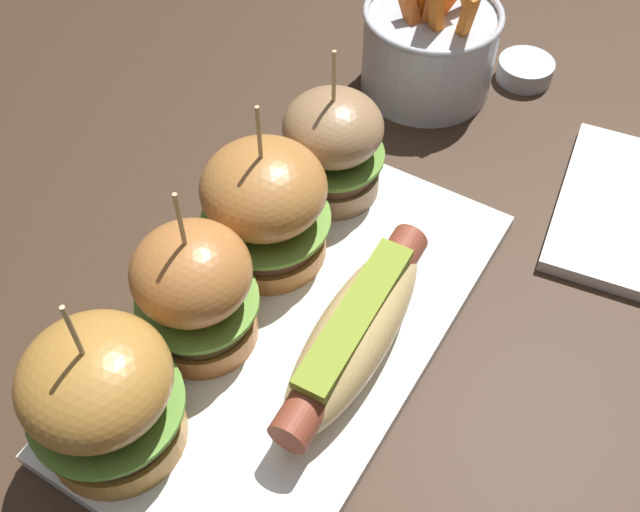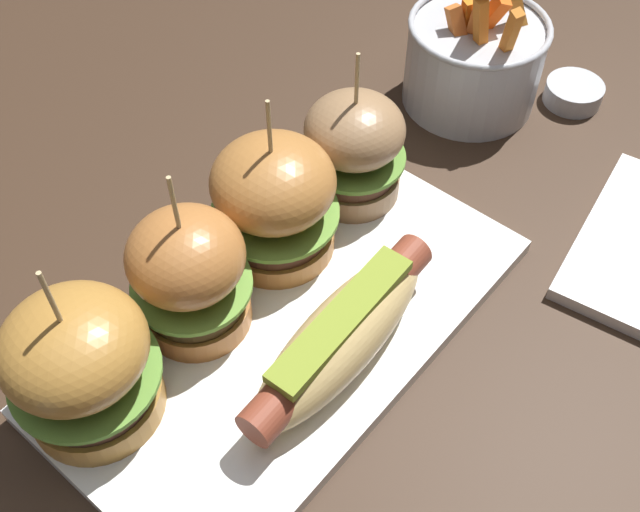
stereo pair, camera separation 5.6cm
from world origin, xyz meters
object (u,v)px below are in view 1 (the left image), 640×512
(hot_dog, at_px, (352,336))
(sauce_ramekin, at_px, (525,69))
(slider_far_right, at_px, (333,145))
(slider_center_right, at_px, (265,206))
(fries_bucket, at_px, (429,48))
(platter_main, at_px, (295,328))
(slider_center_left, at_px, (195,291))
(slider_far_left, at_px, (102,397))

(hot_dog, bearing_deg, sauce_ramekin, 2.56)
(slider_far_right, xyz_separation_m, sauce_ramekin, (0.25, -0.08, -0.05))
(slider_center_right, distance_m, fries_bucket, 0.27)
(slider_far_right, bearing_deg, fries_bucket, -0.23)
(sauce_ramekin, bearing_deg, platter_main, 175.02)
(slider_center_left, bearing_deg, slider_center_right, 1.97)
(slider_far_left, distance_m, slider_center_left, 0.10)
(fries_bucket, bearing_deg, slider_far_right, 179.77)
(slider_far_left, relative_size, fries_bucket, 1.04)
(slider_center_left, bearing_deg, hot_dog, -69.51)
(slider_center_left, xyz_separation_m, slider_center_right, (0.09, 0.00, -0.00))
(hot_dog, distance_m, fries_bucket, 0.34)
(platter_main, distance_m, slider_far_right, 0.15)
(slider_far_left, xyz_separation_m, slider_center_left, (0.10, 0.00, -0.00))
(slider_center_right, bearing_deg, platter_main, -131.34)
(slider_far_right, xyz_separation_m, fries_bucket, (0.18, -0.00, -0.02))
(slider_far_left, distance_m, slider_far_right, 0.27)
(slider_far_right, relative_size, fries_bucket, 0.99)
(hot_dog, distance_m, slider_far_right, 0.17)
(slider_far_left, bearing_deg, slider_far_right, -0.90)
(hot_dog, bearing_deg, slider_far_left, 142.52)
(slider_center_right, bearing_deg, fries_bucket, -1.84)
(platter_main, height_order, hot_dog, hot_dog)
(slider_far_left, relative_size, slider_far_right, 1.06)
(platter_main, bearing_deg, slider_center_left, 128.83)
(slider_far_right, distance_m, fries_bucket, 0.18)
(hot_dog, xyz_separation_m, fries_bucket, (0.32, 0.10, 0.00))
(slider_far_left, bearing_deg, sauce_ramekin, -9.34)
(slider_far_right, bearing_deg, slider_center_right, 174.84)
(slider_center_right, distance_m, sauce_ramekin, 0.35)
(hot_dog, bearing_deg, slider_center_left, 110.49)
(slider_far_right, height_order, fries_bucket, slider_far_right)
(hot_dog, height_order, slider_far_left, slider_far_left)
(slider_center_right, relative_size, slider_far_right, 1.05)
(platter_main, distance_m, slider_center_left, 0.09)
(slider_far_right, distance_m, sauce_ramekin, 0.26)
(slider_center_left, distance_m, sauce_ramekin, 0.44)
(slider_far_right, bearing_deg, slider_center_left, 178.48)
(slider_far_left, relative_size, sauce_ramekin, 2.64)
(platter_main, xyz_separation_m, sauce_ramekin, (0.38, -0.03, 0.00))
(hot_dog, relative_size, slider_far_left, 1.29)
(slider_far_left, bearing_deg, platter_main, -20.74)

